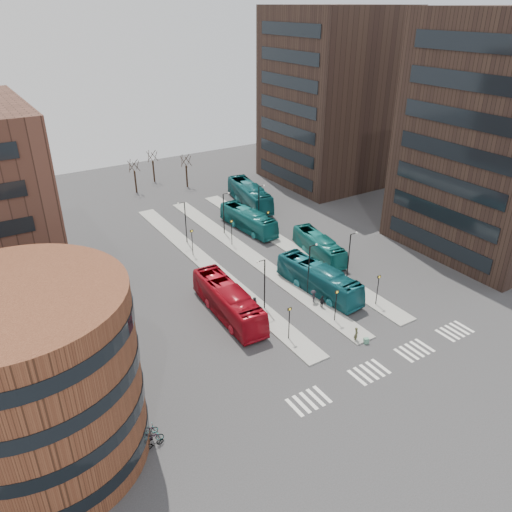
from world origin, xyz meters
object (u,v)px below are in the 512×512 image
commuter_c (313,297)px  bicycle_mid (154,443)px  commuter_b (322,302)px  teal_bus_c (319,246)px  traveller (356,334)px  teal_bus_b (248,220)px  teal_bus_d (250,195)px  teal_bus_a (319,279)px  commuter_a (254,305)px  bicycle_far (147,431)px  suitcase (366,341)px  bicycle_near (151,437)px  red_bus (228,301)px

commuter_c → bicycle_mid: 24.87m
commuter_b → bicycle_mid: bearing=108.8°
teal_bus_c → traveller: 18.94m
teal_bus_b → teal_bus_c: size_ratio=1.08×
teal_bus_c → commuter_c: bearing=-123.2°
teal_bus_d → traveller: size_ratio=7.99×
teal_bus_d → bicycle_mid: bearing=-120.2°
teal_bus_a → teal_bus_b: 19.76m
teal_bus_c → commuter_b: (-7.69, -10.24, -0.67)m
commuter_a → teal_bus_b: bearing=-134.3°
teal_bus_a → commuter_a: 8.64m
teal_bus_d → bicycle_far: 50.30m
commuter_a → commuter_c: bearing=147.5°
teal_bus_a → commuter_a: teal_bus_a is taller
teal_bus_c → commuter_b: size_ratio=6.65×
commuter_b → commuter_c: (-0.22, 1.32, 0.05)m
teal_bus_a → commuter_c: teal_bus_a is taller
suitcase → commuter_a: size_ratio=0.33×
teal_bus_d → bicycle_near: (-32.81, -38.94, -1.34)m
teal_bus_a → teal_bus_c: size_ratio=1.14×
commuter_c → bicycle_far: commuter_c is taller
bicycle_mid → red_bus: bearing=-47.9°
commuter_b → bicycle_far: (-23.10, -6.98, -0.35)m
bicycle_near → traveller: bearing=-72.0°
commuter_b → teal_bus_d: bearing=-18.6°
suitcase → bicycle_far: size_ratio=0.35×
red_bus → commuter_a: size_ratio=7.06×
teal_bus_c → traveller: size_ratio=6.36×
teal_bus_d → bicycle_near: teal_bus_d is taller
bicycle_far → teal_bus_a: bearing=-62.1°
red_bus → traveller: 13.85m
suitcase → traveller: 1.15m
teal_bus_a → commuter_a: bearing=172.3°
red_bus → bicycle_near: (-13.68, -12.18, -1.25)m
teal_bus_b → commuter_a: bearing=-124.3°
bicycle_far → red_bus: bearing=-44.3°
teal_bus_b → bicycle_far: (-27.36, -29.63, -1.14)m
suitcase → commuter_b: bearing=108.2°
teal_bus_b → commuter_a: size_ratio=6.38×
commuter_c → bicycle_mid: size_ratio=1.13×
red_bus → teal_bus_c: bearing=21.6°
red_bus → commuter_b: 10.42m
teal_bus_a → teal_bus_b: size_ratio=1.06×
teal_bus_a → teal_bus_d: bearing=69.3°
teal_bus_d → commuter_b: size_ratio=8.36×
teal_bus_d → bicycle_near: bearing=-120.6°
bicycle_mid → teal_bus_a: bearing=-66.3°
teal_bus_a → commuter_b: size_ratio=7.61×
suitcase → teal_bus_a: size_ratio=0.05×
bicycle_mid → bicycle_near: bearing=-0.9°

